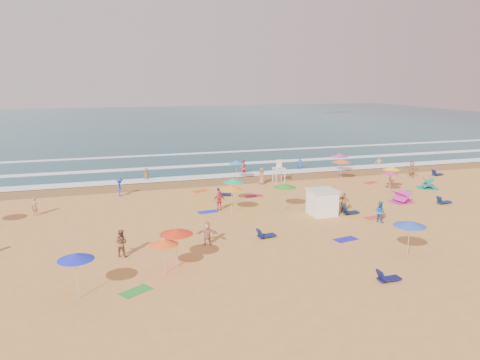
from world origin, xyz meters
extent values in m
plane|color=gold|center=(0.00, 0.00, 0.00)|extent=(220.00, 220.00, 0.00)
cube|color=#0C4756|center=(0.00, 84.00, 0.00)|extent=(220.00, 140.00, 0.18)
plane|color=olive|center=(0.00, 12.50, 0.01)|extent=(220.00, 220.00, 0.00)
cube|color=white|center=(0.00, 15.00, 0.10)|extent=(200.00, 2.20, 0.05)
cube|color=white|center=(0.00, 22.00, 0.10)|extent=(200.00, 1.60, 0.05)
cube|color=white|center=(0.00, 32.00, 0.10)|extent=(200.00, 1.20, 0.05)
cube|color=white|center=(2.96, -2.27, 1.00)|extent=(2.00, 2.00, 2.00)
cube|color=silver|center=(2.96, -2.27, 2.06)|extent=(2.20, 2.20, 0.12)
imported|color=black|center=(4.86, -2.57, 0.42)|extent=(0.80, 1.66, 0.84)
cone|color=yellow|center=(13.32, 3.22, 2.34)|extent=(1.66, 1.66, 0.35)
cone|color=#FF581A|center=(-11.23, -10.60, 1.98)|extent=(1.65, 1.65, 0.35)
cone|color=red|center=(-10.38, -9.74, 2.24)|extent=(1.99, 1.99, 0.35)
cone|color=green|center=(0.53, -0.05, 2.15)|extent=(1.96, 1.96, 0.35)
cone|color=blue|center=(3.84, -12.38, 2.20)|extent=(2.03, 2.03, 0.35)
cone|color=orange|center=(10.93, 8.91, 2.24)|extent=(2.05, 2.05, 0.35)
cone|color=#DB30B1|center=(12.65, 12.50, 2.23)|extent=(2.03, 2.03, 0.35)
cone|color=#1A26E5|center=(-15.90, -12.34, 2.30)|extent=(1.84, 1.84, 0.35)
cone|color=orange|center=(-4.15, 0.13, 2.25)|extent=(1.94, 1.94, 0.35)
cone|color=#16B782|center=(-3.05, 3.26, 2.13)|extent=(1.93, 1.93, 0.35)
cone|color=#308AD8|center=(0.02, 12.50, 2.07)|extent=(1.82, 1.82, 0.35)
cone|color=#CF2E6D|center=(12.54, 2.31, 2.15)|extent=(1.62, 1.62, 0.35)
cube|color=#0F144B|center=(0.53, -15.25, 0.17)|extent=(1.31, 0.58, 0.34)
cube|color=#101C53|center=(-3.44, -6.39, 0.17)|extent=(1.38, 0.77, 0.34)
cube|color=#0D1D45|center=(5.30, -2.94, 0.17)|extent=(1.32, 0.60, 0.34)
cube|color=navy|center=(15.05, -2.50, 0.17)|extent=(1.32, 0.61, 0.34)
cube|color=#101B53|center=(23.11, 8.12, 0.17)|extent=(1.35, 0.69, 0.34)
cube|color=#0E1646|center=(-3.06, 6.15, 0.17)|extent=(1.41, 0.95, 0.34)
cube|color=#212CCF|center=(-5.90, 1.21, 0.01)|extent=(1.78, 1.03, 0.03)
cube|color=green|center=(-13.05, -12.39, 0.01)|extent=(1.90, 1.62, 0.03)
cube|color=#E35619|center=(-4.91, 8.74, 0.01)|extent=(1.90, 1.49, 0.03)
cube|color=#E03F34|center=(6.55, -4.40, 0.01)|extent=(1.81, 1.12, 0.03)
cube|color=#C61849|center=(-0.42, 5.24, 0.01)|extent=(1.72, 0.90, 0.03)
cube|color=#271CB2|center=(1.73, -8.38, 0.01)|extent=(1.83, 1.17, 0.03)
cube|color=green|center=(14.45, 2.30, 0.01)|extent=(1.90, 1.48, 0.03)
cube|color=red|center=(13.50, 7.04, 0.01)|extent=(1.90, 1.43, 0.03)
imported|color=tan|center=(-7.77, -6.48, 0.79)|extent=(1.53, 0.87, 1.58)
imported|color=#B67D54|center=(19.62, 8.34, 0.92)|extent=(1.13, 1.79, 1.85)
imported|color=tan|center=(4.95, -2.27, 0.88)|extent=(1.03, 1.03, 1.75)
imported|color=blue|center=(6.33, -5.50, 0.85)|extent=(0.92, 1.01, 1.70)
imported|color=brown|center=(-9.50, 15.59, 0.55)|extent=(0.92, 0.91, 1.60)
imported|color=brown|center=(-13.46, -7.00, 0.89)|extent=(1.08, 1.00, 1.78)
imported|color=#9A7147|center=(-19.72, 4.37, 0.78)|extent=(0.68, 0.62, 1.56)
imported|color=#D53542|center=(-4.85, 1.44, 0.86)|extent=(1.07, 0.60, 1.72)
imported|color=tan|center=(20.20, 15.69, 0.54)|extent=(1.12, 0.80, 1.57)
imported|color=#DC375A|center=(15.01, 5.84, 0.82)|extent=(1.11, 1.21, 1.63)
imported|color=#2449A9|center=(9.29, 16.17, 0.67)|extent=(0.80, 0.76, 1.84)
imported|color=#D13444|center=(1.84, 15.99, 0.69)|extent=(1.05, 0.91, 1.88)
imported|color=#243FAB|center=(-12.69, 8.97, 0.88)|extent=(0.77, 1.20, 1.77)
imported|color=#A5674C|center=(2.00, 9.86, 0.91)|extent=(0.81, 1.02, 1.83)
camera|label=1|loc=(-14.51, -35.92, 11.03)|focal=35.00mm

